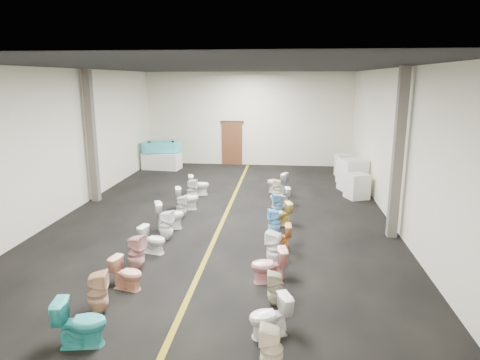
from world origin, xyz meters
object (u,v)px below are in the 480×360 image
(toilet_left_6, at_px, (170,215))
(toilet_left_5, at_px, (166,225))
(toilet_left_3, at_px, (136,253))
(toilet_right_0, at_px, (271,349))
(toilet_left_10, at_px, (199,185))
(toilet_right_7, at_px, (280,214))
(toilet_right_11, at_px, (277,183))
(toilet_right_5, at_px, (278,237))
(appliance_crate_b, at_px, (353,175))
(toilet_left_7, at_px, (181,207))
(toilet_left_0, at_px, (81,322))
(toilet_right_2, at_px, (275,289))
(toilet_left_1, at_px, (98,293))
(toilet_right_10, at_px, (277,189))
(appliance_crate_d, at_px, (344,165))
(toilet_right_6, at_px, (274,222))
(toilet_left_2, at_px, (127,273))
(toilet_right_8, at_px, (278,204))
(appliance_crate_c, at_px, (348,172))
(toilet_left_4, at_px, (153,240))
(toilet_right_9, at_px, (280,197))
(toilet_left_8, at_px, (187,198))
(toilet_right_4, at_px, (275,248))
(toilet_left_9, at_px, (192,190))
(toilet_right_1, at_px, (270,316))
(toilet_right_3, at_px, (269,265))
(display_table, at_px, (162,161))
(bathtub, at_px, (161,147))
(appliance_crate_a, at_px, (357,186))

(toilet_left_6, bearing_deg, toilet_left_5, 166.66)
(toilet_left_3, height_order, toilet_right_0, toilet_left_3)
(toilet_left_10, bearing_deg, toilet_right_7, -149.92)
(toilet_left_5, xyz_separation_m, toilet_right_11, (2.81, 5.13, -0.01))
(toilet_right_5, bearing_deg, appliance_crate_b, 153.10)
(toilet_left_7, distance_m, toilet_right_5, 3.73)
(toilet_left_0, bearing_deg, toilet_right_2, -72.11)
(toilet_left_1, distance_m, toilet_right_10, 8.58)
(appliance_crate_d, xyz_separation_m, toilet_right_6, (-2.82, -7.64, -0.10))
(toilet_left_2, bearing_deg, toilet_left_0, -167.46)
(toilet_left_5, bearing_deg, toilet_left_10, 8.16)
(toilet_left_7, distance_m, toilet_right_10, 3.77)
(toilet_right_8, bearing_deg, appliance_crate_c, 131.10)
(toilet_left_1, height_order, toilet_left_4, toilet_left_1)
(toilet_left_6, bearing_deg, appliance_crate_d, -60.25)
(toilet_right_9, height_order, toilet_right_11, toilet_right_11)
(toilet_right_7, bearing_deg, toilet_left_2, -54.07)
(appliance_crate_b, distance_m, toilet_right_7, 5.09)
(toilet_left_8, bearing_deg, toilet_right_4, -159.23)
(appliance_crate_b, height_order, toilet_right_6, appliance_crate_b)
(appliance_crate_b, bearing_deg, appliance_crate_c, 90.00)
(toilet_left_0, relative_size, toilet_left_9, 1.02)
(toilet_right_1, height_order, toilet_right_8, toilet_right_1)
(toilet_right_2, height_order, toilet_right_6, toilet_right_6)
(toilet_left_8, xyz_separation_m, toilet_right_4, (2.97, -4.03, 0.03))
(toilet_right_0, height_order, toilet_right_11, toilet_right_11)
(toilet_left_9, xyz_separation_m, toilet_right_7, (3.09, -2.19, -0.05))
(toilet_left_0, bearing_deg, toilet_right_11, -26.06)
(appliance_crate_b, height_order, toilet_right_3, appliance_crate_b)
(toilet_left_6, height_order, toilet_right_4, toilet_right_4)
(toilet_left_9, relative_size, toilet_right_11, 1.01)
(toilet_left_10, bearing_deg, toilet_right_2, -172.94)
(appliance_crate_c, height_order, toilet_left_7, appliance_crate_c)
(toilet_left_9, height_order, toilet_right_4, toilet_right_4)
(toilet_right_3, bearing_deg, toilet_left_9, -163.47)
(display_table, height_order, toilet_left_1, toilet_left_1)
(toilet_right_7, bearing_deg, toilet_right_5, -18.91)
(toilet_right_0, height_order, toilet_right_2, toilet_right_0)
(toilet_right_3, xyz_separation_m, toilet_right_7, (0.17, 3.62, -0.03))
(toilet_left_9, bearing_deg, toilet_right_2, -151.27)
(appliance_crate_d, bearing_deg, toilet_left_1, -116.16)
(bathtub, xyz_separation_m, toilet_right_4, (5.62, -10.21, -0.66))
(toilet_right_10, bearing_deg, display_table, -133.40)
(toilet_right_9, bearing_deg, toilet_left_2, -36.30)
(bathtub, bearing_deg, appliance_crate_a, -40.55)
(toilet_left_0, bearing_deg, toilet_left_5, -10.57)
(appliance_crate_c, relative_size, toilet_right_7, 1.34)
(toilet_left_9, xyz_separation_m, toilet_left_10, (0.07, 0.87, -0.02))
(appliance_crate_d, distance_m, toilet_right_8, 6.44)
(toilet_left_10, distance_m, toilet_right_8, 3.60)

